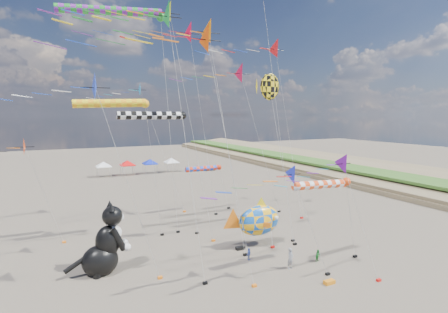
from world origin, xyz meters
name	(u,v)px	position (x,y,z in m)	size (l,w,h in m)	color
ground	(317,311)	(0.00, 0.00, 0.00)	(260.00, 260.00, 0.00)	brown
delta_kite_0	(11,150)	(-19.03, 21.42, 9.87)	(9.49, 1.87, 11.15)	#FB4717
delta_kite_1	(284,182)	(-0.24, 3.74, 8.27)	(10.32, 1.71, 9.54)	#1D2CDC
delta_kite_2	(350,171)	(3.60, 1.10, 9.17)	(8.54, 1.69, 10.41)	#711397
delta_kite_3	(89,91)	(-12.97, 9.26, 14.82)	(10.83, 2.17, 16.21)	blue
delta_kite_4	(154,16)	(-8.93, 6.79, 19.77)	(9.78, 2.16, 21.16)	#10982D
delta_kite_5	(183,34)	(-0.73, 23.78, 22.82)	(15.58, 2.85, 24.52)	red
delta_kite_7	(210,34)	(-3.30, 10.25, 19.83)	(9.88, 2.29, 21.26)	orange
delta_kite_8	(207,40)	(-5.97, 4.72, 18.07)	(12.54, 2.35, 19.57)	#EC4601
delta_kite_9	(153,18)	(-6.73, 14.98, 21.88)	(14.07, 2.12, 23.32)	#D0E912
delta_kite_10	(281,49)	(8.95, 17.35, 20.80)	(12.66, 2.60, 22.37)	red
delta_kite_11	(143,92)	(-5.02, 26.81, 15.95)	(10.18, 1.76, 17.22)	#1D9CDB
delta_kite_12	(249,74)	(6.89, 21.12, 18.20)	(13.35, 2.86, 19.85)	red
windsock_0	(155,116)	(-5.97, 17.93, 13.06)	(8.36, 0.83, 13.53)	black
windsock_1	(115,104)	(-9.71, 19.13, 14.26)	(8.59, 0.87, 14.75)	#FFAA15
windsock_2	(116,12)	(-9.30, 19.24, 23.11)	(11.58, 0.90, 23.63)	#1A9325
windsock_3	(205,169)	(2.82, 25.75, 5.96)	(6.58, 0.70, 6.35)	red
windsock_4	(324,185)	(5.18, 5.40, 7.25)	(7.61, 0.76, 7.67)	#EB4310
angelfish_kite	(268,88)	(3.95, 12.38, 15.82)	(3.74, 3.02, 17.27)	yellow
cat_inflatable	(103,238)	(-12.11, 12.37, 3.02)	(4.47, 2.24, 6.04)	black
fish_inflatable	(259,220)	(2.61, 11.72, 2.71)	(6.24, 3.06, 5.06)	blue
person_adult	(290,258)	(2.36, 6.11, 0.92)	(0.67, 0.44, 1.84)	#92949B
child_green	(318,255)	(5.54, 6.22, 0.55)	(0.54, 0.42, 1.10)	#197625
child_blue	(249,254)	(0.06, 9.26, 0.56)	(0.65, 0.27, 1.11)	#2D47A9
kite_bag_0	(272,222)	(8.09, 17.45, 0.15)	(0.90, 0.44, 0.30)	#1422CB
kite_bag_1	(329,282)	(3.43, 2.53, 0.15)	(0.90, 0.44, 0.30)	orange
kite_bag_3	(240,248)	(0.56, 11.79, 0.15)	(0.90, 0.44, 0.30)	black
tent_row	(139,160)	(1.50, 60.00, 3.15)	(19.20, 4.20, 3.80)	white
parked_car	(209,168)	(17.70, 58.00, 0.56)	(1.31, 3.26, 1.11)	#26262D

